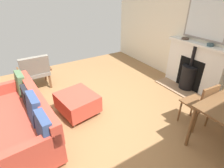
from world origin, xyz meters
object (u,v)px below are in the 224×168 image
(fireplace, at_px, (192,70))
(mantel_bowl_far, at_px, (210,45))
(armchair_accent, at_px, (35,70))
(ottoman, at_px, (77,102))
(sofa, at_px, (22,120))
(mantel_bowl_near, at_px, (185,38))
(dining_chair_near_fireplace, at_px, (202,103))

(fireplace, xyz_separation_m, mantel_bowl_far, (-0.01, 0.25, 0.64))
(armchair_accent, bearing_deg, fireplace, 148.43)
(ottoman, bearing_deg, mantel_bowl_far, 164.19)
(sofa, bearing_deg, mantel_bowl_near, 179.85)
(mantel_bowl_far, distance_m, armchair_accent, 3.77)
(sofa, height_order, ottoman, sofa)
(fireplace, relative_size, dining_chair_near_fireplace, 1.70)
(mantel_bowl_near, height_order, armchair_accent, mantel_bowl_near)
(mantel_bowl_near, distance_m, sofa, 3.63)
(fireplace, distance_m, sofa, 3.56)
(dining_chair_near_fireplace, bearing_deg, mantel_bowl_far, -146.73)
(ottoman, distance_m, armchair_accent, 1.47)
(fireplace, bearing_deg, sofa, -5.71)
(armchair_accent, bearing_deg, ottoman, 107.85)
(fireplace, distance_m, armchair_accent, 3.56)
(mantel_bowl_far, bearing_deg, ottoman, -15.81)
(sofa, height_order, armchair_accent, armchair_accent)
(sofa, relative_size, armchair_accent, 2.23)
(ottoman, distance_m, dining_chair_near_fireplace, 2.13)
(mantel_bowl_near, xyz_separation_m, mantel_bowl_far, (0.00, 0.60, 0.01))
(ottoman, bearing_deg, fireplace, 169.41)
(fireplace, height_order, armchair_accent, fireplace)
(mantel_bowl_near, height_order, dining_chair_near_fireplace, mantel_bowl_near)
(fireplace, xyz_separation_m, armchair_accent, (3.04, -1.87, -0.01))
(sofa, xyz_separation_m, armchair_accent, (-0.50, -1.51, 0.12))
(mantel_bowl_near, xyz_separation_m, ottoman, (2.60, -0.14, -0.86))
(mantel_bowl_near, xyz_separation_m, sofa, (3.55, -0.01, -0.76))
(sofa, bearing_deg, dining_chair_near_fireplace, 153.10)
(armchair_accent, bearing_deg, sofa, 71.63)
(mantel_bowl_near, relative_size, mantel_bowl_far, 1.23)
(dining_chair_near_fireplace, bearing_deg, armchair_accent, -54.11)
(mantel_bowl_near, relative_size, sofa, 0.08)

